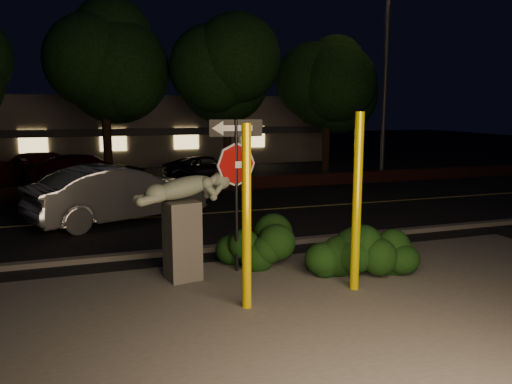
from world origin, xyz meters
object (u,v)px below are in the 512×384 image
at_px(parked_car_dark, 209,169).
at_px(yellow_pole_right, 357,203).
at_px(yellow_pole_left, 247,218).
at_px(sculpture, 183,215).
at_px(parked_car_darkred, 88,172).
at_px(parked_car_red, 48,168).
at_px(silver_sedan, 118,193).
at_px(signpost, 236,165).
at_px(streetlight, 383,50).

bearing_deg(parked_car_dark, yellow_pole_right, 178.58).
distance_m(yellow_pole_left, yellow_pole_right, 2.17).
bearing_deg(sculpture, parked_car_darkred, 88.07).
xyz_separation_m(sculpture, parked_car_red, (-3.46, 13.83, -0.53)).
bearing_deg(parked_car_darkred, sculpture, -178.17).
bearing_deg(silver_sedan, parked_car_red, -5.51).
bearing_deg(yellow_pole_right, signpost, 136.82).
xyz_separation_m(yellow_pole_right, silver_sedan, (-3.84, 7.18, -0.80)).
relative_size(yellow_pole_right, signpost, 1.05).
height_order(yellow_pole_right, silver_sedan, yellow_pole_right).
bearing_deg(yellow_pole_right, parked_car_darkred, 109.24).
xyz_separation_m(yellow_pole_right, signpost, (-1.79, 1.68, 0.58)).
relative_size(yellow_pole_left, parked_car_red, 0.69).
bearing_deg(yellow_pole_right, streetlight, 56.52).
xyz_separation_m(yellow_pole_left, parked_car_darkred, (-2.56, 13.72, -0.83)).
distance_m(signpost, parked_car_darkred, 12.28).
bearing_deg(signpost, streetlight, 52.57).
bearing_deg(streetlight, silver_sedan, -172.60).
distance_m(yellow_pole_left, streetlight, 17.10).
bearing_deg(yellow_pole_left, parked_car_darkred, 100.56).
height_order(yellow_pole_right, parked_car_red, yellow_pole_right).
relative_size(parked_car_red, parked_car_dark, 1.08).
height_order(signpost, streetlight, streetlight).
bearing_deg(signpost, sculpture, -169.00).
bearing_deg(streetlight, parked_car_darkred, 159.40).
bearing_deg(streetlight, sculpture, -152.07).
distance_m(signpost, sculpture, 1.44).
relative_size(silver_sedan, parked_car_red, 1.14).
height_order(yellow_pole_right, streetlight, streetlight).
bearing_deg(parked_car_darkred, parked_car_red, 34.09).
bearing_deg(parked_car_red, yellow_pole_right, -153.07).
distance_m(yellow_pole_right, signpost, 2.52).
bearing_deg(streetlight, yellow_pole_right, -140.02).
bearing_deg(yellow_pole_right, parked_car_dark, 88.00).
relative_size(sculpture, parked_car_red, 0.47).
bearing_deg(parked_car_dark, yellow_pole_left, 170.18).
distance_m(streetlight, silver_sedan, 14.24).
relative_size(signpost, parked_car_darkred, 0.62).
height_order(yellow_pole_left, yellow_pole_right, yellow_pole_right).
height_order(yellow_pole_right, parked_car_darkred, yellow_pole_right).
height_order(parked_car_red, parked_car_dark, parked_car_red).
height_order(yellow_pole_left, signpost, signpost).
xyz_separation_m(yellow_pole_left, parked_car_red, (-4.19, 15.60, -0.79)).
height_order(streetlight, parked_car_red, streetlight).
xyz_separation_m(yellow_pole_right, streetlight, (8.32, 12.59, 4.27)).
height_order(yellow_pole_left, silver_sedan, yellow_pole_left).
height_order(sculpture, silver_sedan, sculpture).
height_order(yellow_pole_right, sculpture, yellow_pole_right).
relative_size(sculpture, parked_car_darkred, 0.42).
xyz_separation_m(signpost, sculpture, (-1.11, -0.11, -0.92)).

